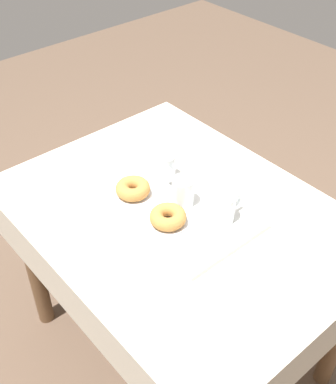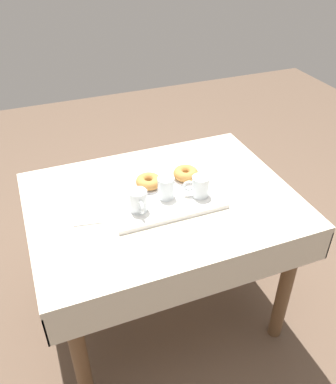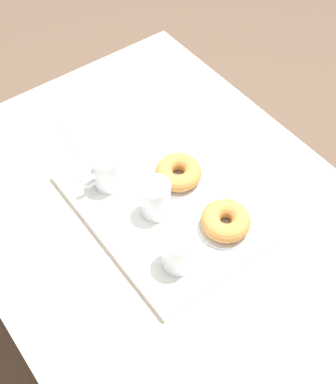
{
  "view_description": "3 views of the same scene",
  "coord_description": "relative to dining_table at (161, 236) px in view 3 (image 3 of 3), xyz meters",
  "views": [
    {
      "loc": [
        -0.87,
        0.79,
        1.79
      ],
      "look_at": [
        0.04,
        0.02,
        0.81
      ],
      "focal_mm": 46.54,
      "sensor_mm": 36.0,
      "label": 1
    },
    {
      "loc": [
        -0.49,
        -1.32,
        1.78
      ],
      "look_at": [
        0.01,
        -0.04,
        0.79
      ],
      "focal_mm": 38.05,
      "sensor_mm": 36.0,
      "label": 2
    },
    {
      "loc": [
        0.59,
        -0.42,
        1.73
      ],
      "look_at": [
        0.0,
        0.02,
        0.79
      ],
      "focal_mm": 48.12,
      "sensor_mm": 36.0,
      "label": 3
    }
  ],
  "objects": [
    {
      "name": "ground_plane",
      "position": [
        0.0,
        0.0,
        -0.62
      ],
      "size": [
        6.0,
        6.0,
        0.0
      ],
      "primitive_type": "plane",
      "color": "brown"
    },
    {
      "name": "paper_napkin",
      "position": [
        -0.32,
        -0.01,
        0.13
      ],
      "size": [
        0.14,
        0.12,
        0.01
      ],
      "primitive_type": "cube",
      "rotation": [
        0.0,
        0.0,
        -0.17
      ],
      "color": "white",
      "rests_on": "dining_table"
    },
    {
      "name": "tea_mug_right",
      "position": [
        0.15,
        -0.06,
        0.19
      ],
      "size": [
        0.11,
        0.07,
        0.09
      ],
      "color": "white",
      "rests_on": "serving_tray"
    },
    {
      "name": "donut_plate_right",
      "position": [
        0.14,
        0.07,
        0.15
      ],
      "size": [
        0.12,
        0.12,
        0.01
      ],
      "primitive_type": "cylinder",
      "color": "silver",
      "rests_on": "serving_tray"
    },
    {
      "name": "serving_tray",
      "position": [
        -0.0,
        0.0,
        0.13
      ],
      "size": [
        0.47,
        0.33,
        0.02
      ],
      "primitive_type": "cube",
      "color": "white",
      "rests_on": "dining_table"
    },
    {
      "name": "water_glass_near",
      "position": [
        0.01,
        -0.02,
        0.18
      ],
      "size": [
        0.07,
        0.07,
        0.09
      ],
      "color": "white",
      "rests_on": "serving_tray"
    },
    {
      "name": "donut_plate_left",
      "position": [
        -0.03,
        0.08,
        0.15
      ],
      "size": [
        0.12,
        0.12,
        0.01
      ],
      "primitive_type": "cylinder",
      "color": "silver",
      "rests_on": "serving_tray"
    },
    {
      "name": "sugar_donut_left",
      "position": [
        -0.03,
        0.08,
        0.17
      ],
      "size": [
        0.11,
        0.11,
        0.04
      ],
      "primitive_type": "torus",
      "color": "#BC7F3D",
      "rests_on": "donut_plate_left"
    },
    {
      "name": "sugar_donut_right",
      "position": [
        0.14,
        0.07,
        0.17
      ],
      "size": [
        0.11,
        0.11,
        0.04
      ],
      "primitive_type": "torus",
      "color": "#BC7F3D",
      "rests_on": "donut_plate_right"
    },
    {
      "name": "dining_table",
      "position": [
        0.0,
        0.0,
        0.0
      ],
      "size": [
        1.13,
        0.86,
        0.74
      ],
      "color": "beige",
      "rests_on": "ground"
    },
    {
      "name": "tea_mug_left",
      "position": [
        -0.12,
        -0.07,
        0.19
      ],
      "size": [
        0.07,
        0.11,
        0.09
      ],
      "color": "white",
      "rests_on": "serving_tray"
    }
  ]
}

